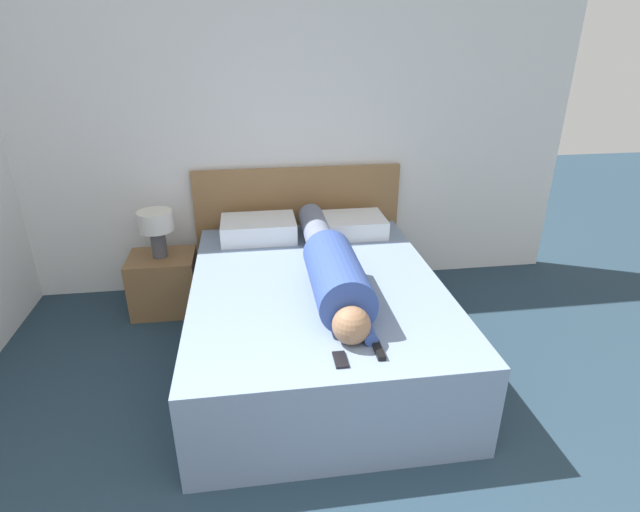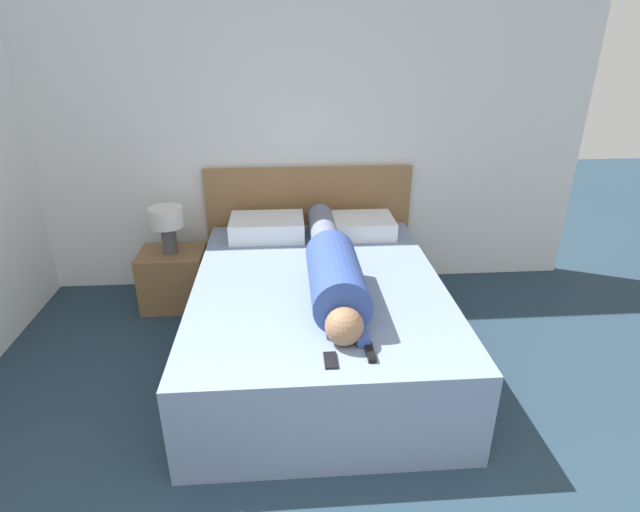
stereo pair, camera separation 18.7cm
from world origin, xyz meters
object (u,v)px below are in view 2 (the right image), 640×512
object	(u,v)px
nightstand	(175,278)
person_lying	(332,266)
tv_remote	(370,352)
bed	(318,320)
table_lamp	(167,222)
pillow_second	(359,226)
cell_phone	(331,360)
pillow_near_headboard	(267,227)

from	to	relation	value
nightstand	person_lying	distance (m)	1.54
nightstand	tv_remote	bearing A→B (deg)	-50.98
bed	table_lamp	bearing A→B (deg)	144.00
table_lamp	person_lying	size ratio (longest dim) A/B	0.20
person_lying	tv_remote	size ratio (longest dim) A/B	11.87
person_lying	pillow_second	world-z (taller)	person_lying
cell_phone	person_lying	bearing A→B (deg)	83.97
table_lamp	pillow_second	world-z (taller)	table_lamp
nightstand	person_lying	world-z (taller)	person_lying
pillow_near_headboard	cell_phone	world-z (taller)	pillow_near_headboard
person_lying	pillow_near_headboard	size ratio (longest dim) A/B	3.14
bed	cell_phone	distance (m)	0.90
nightstand	pillow_second	world-z (taller)	pillow_second
nightstand	bed	bearing A→B (deg)	-36.00
bed	tv_remote	world-z (taller)	tv_remote
person_lying	pillow_near_headboard	distance (m)	0.96
nightstand	pillow_near_headboard	xyz separation A→B (m)	(0.76, -0.00, 0.42)
pillow_second	cell_phone	size ratio (longest dim) A/B	4.14
pillow_second	tv_remote	xyz separation A→B (m)	(-0.17, -1.61, -0.06)
nightstand	pillow_second	distance (m)	1.53
tv_remote	cell_phone	size ratio (longest dim) A/B	1.15
nightstand	pillow_near_headboard	world-z (taller)	pillow_near_headboard
table_lamp	tv_remote	size ratio (longest dim) A/B	2.42
person_lying	tv_remote	world-z (taller)	person_lying
table_lamp	tv_remote	bearing A→B (deg)	-50.98
nightstand	table_lamp	size ratio (longest dim) A/B	1.37
bed	person_lying	bearing A→B (deg)	-34.73
table_lamp	pillow_near_headboard	bearing A→B (deg)	-0.08
person_lying	cell_phone	xyz separation A→B (m)	(-0.08, -0.79, -0.13)
bed	tv_remote	distance (m)	0.88
nightstand	cell_phone	bearing A→B (deg)	-56.26
nightstand	pillow_near_headboard	size ratio (longest dim) A/B	0.88
person_lying	cell_phone	size ratio (longest dim) A/B	13.70
bed	person_lying	xyz separation A→B (m)	(0.08, -0.06, 0.42)
bed	cell_phone	bearing A→B (deg)	-89.92
pillow_near_headboard	tv_remote	size ratio (longest dim) A/B	3.78
pillow_second	tv_remote	bearing A→B (deg)	-96.16
pillow_second	tv_remote	size ratio (longest dim) A/B	3.59
person_lying	pillow_near_headboard	world-z (taller)	person_lying
bed	table_lamp	world-z (taller)	table_lamp
nightstand	tv_remote	size ratio (longest dim) A/B	3.33
pillow_second	cell_phone	world-z (taller)	pillow_second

